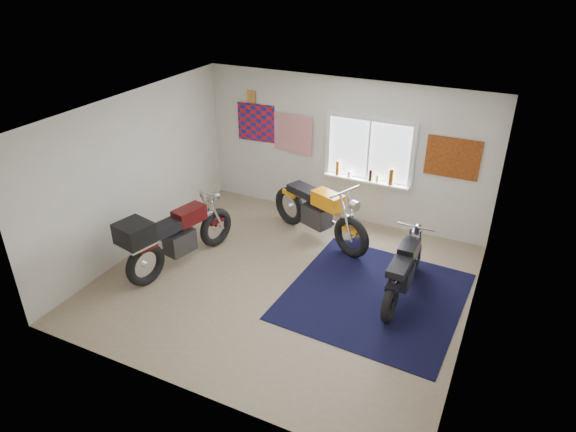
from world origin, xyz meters
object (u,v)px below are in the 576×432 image
at_px(navy_rug, 374,296).
at_px(black_chrome_bike, 403,272).
at_px(maroon_tourer, 173,236).
at_px(yellow_triumph, 319,213).

height_order(navy_rug, black_chrome_bike, black_chrome_bike).
bearing_deg(maroon_tourer, black_chrome_bike, -63.66).
xyz_separation_m(navy_rug, black_chrome_bike, (0.35, 0.20, 0.42)).
bearing_deg(navy_rug, yellow_triumph, 139.36).
distance_m(navy_rug, yellow_triumph, 1.98).
bearing_deg(yellow_triumph, maroon_tourer, -110.06).
xyz_separation_m(navy_rug, yellow_triumph, (-1.45, 1.24, 0.50)).
bearing_deg(maroon_tourer, yellow_triumph, -29.73).
relative_size(navy_rug, yellow_triumph, 1.19).
height_order(yellow_triumph, black_chrome_bike, yellow_triumph).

